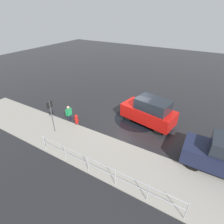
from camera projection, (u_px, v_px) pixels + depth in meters
ground_plane at (128, 119)px, 13.70m from camera, size 60.00×60.00×0.00m
kerb_strip at (98, 152)px, 10.57m from camera, size 24.00×3.20×0.04m
moving_hatchback at (149, 111)px, 12.73m from camera, size 4.14×2.38×2.06m
fire_hydrant at (76, 119)px, 12.97m from camera, size 0.42×0.31×0.80m
pedestrian at (69, 112)px, 13.30m from camera, size 0.30×0.56×1.22m
metal_railing at (101, 168)px, 8.65m from camera, size 8.21×0.04×1.05m
sign_post at (51, 112)px, 11.54m from camera, size 0.07×0.44×2.40m
puddle_patch at (137, 119)px, 13.79m from camera, size 3.63×3.63×0.01m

